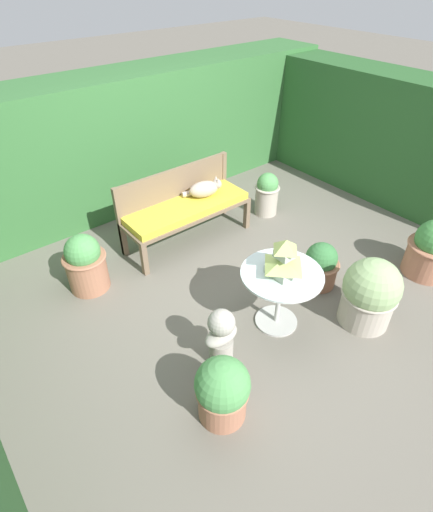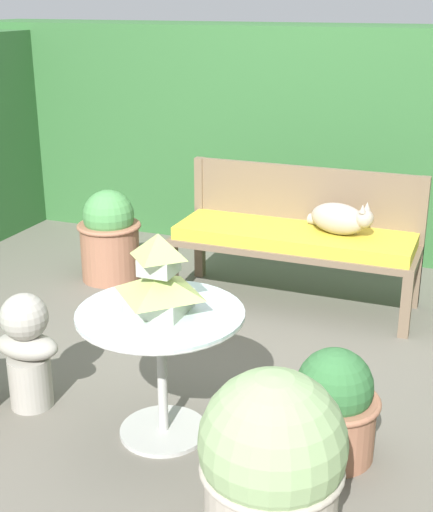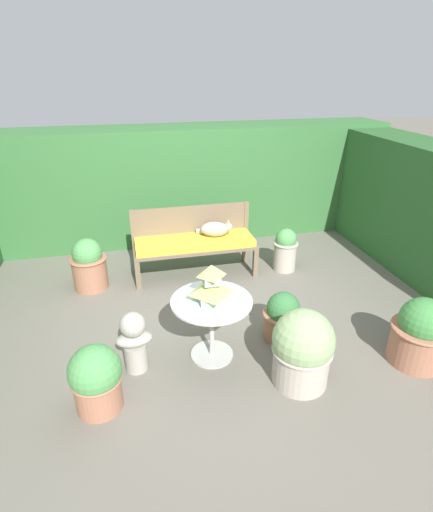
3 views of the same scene
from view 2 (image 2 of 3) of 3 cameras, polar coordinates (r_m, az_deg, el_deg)
ground at (r=3.80m, az=1.99°, el=-9.04°), size 30.00×30.00×0.00m
foliage_hedge_back at (r=5.65m, az=10.07°, el=9.32°), size 6.40×0.82×1.66m
garden_bench at (r=4.45m, az=6.22°, el=1.17°), size 1.52×0.52×0.49m
bench_backrest at (r=4.62m, az=7.10°, el=4.31°), size 1.52×0.06×0.84m
cat at (r=4.37m, az=9.85°, el=2.96°), size 0.44×0.30×0.22m
patio_table at (r=3.08m, az=-4.46°, el=-6.57°), size 0.72×0.72×0.60m
pagoda_birdhouse at (r=2.97m, az=-4.60°, el=-1.84°), size 0.31×0.31×0.35m
garden_bust at (r=3.47m, az=-14.91°, el=-7.12°), size 0.32×0.22×0.57m
potted_plant_bench_left at (r=4.93m, az=-8.55°, el=1.54°), size 0.44×0.44×0.63m
potted_plant_table_near at (r=2.55m, az=4.45°, el=-16.37°), size 0.51×0.51×0.69m
potted_plant_path_edge at (r=3.09m, az=9.34°, el=-11.78°), size 0.40×0.40×0.49m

